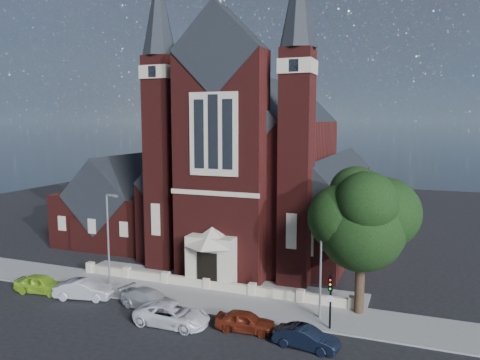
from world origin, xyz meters
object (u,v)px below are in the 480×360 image
Objects in this scene: car_white_suv at (172,315)px; car_silver_a at (84,290)px; car_navy at (306,338)px; parish_hall at (125,207)px; car_dark_red at (245,321)px; church at (267,173)px; car_lime_van at (41,284)px; car_silver_b at (150,299)px; street_lamp_right at (322,257)px; street_lamp_left at (109,235)px; street_tree at (363,222)px; traffic_signal at (330,294)px.

car_silver_a is at bearing 78.80° from car_white_suv.
parish_hall is at bearing 61.60° from car_navy.
church is at bearing 10.19° from car_dark_red.
car_lime_van is at bearing -119.73° from church.
car_silver_b is 8.13m from car_dark_red.
street_lamp_right is (26.09, -14.00, 0.59)m from parish_hall.
car_white_suv is (8.53, -4.63, -3.85)m from street_lamp_left.
street_lamp_left is 1.98× the size of car_dark_red.
street_tree is 2.67× the size of traffic_signal.
street_tree reaches higher than car_silver_a.
car_silver_a reaches higher than car_navy.
street_tree is 20.71m from street_lamp_left.
car_white_suv is (8.97, -1.76, -0.02)m from car_silver_a.
street_tree is 2.61× the size of car_navy.
parish_hall is 28.19m from car_dark_red.
car_lime_van is at bearing 93.18° from car_navy.
street_lamp_right is 19.05m from car_silver_a.
traffic_signal is (27.00, -15.57, -1.43)m from parish_hall.
car_lime_van is at bearing 83.00° from car_white_suv.
car_silver_b is 0.92× the size of car_white_suv.
traffic_signal is 0.81× the size of car_silver_b.
parish_hall is at bearing 150.02° from traffic_signal.
parish_hall is at bearing 51.00° from car_silver_b.
street_lamp_left is 6.75m from car_lime_van.
car_lime_van is (-25.15, -4.75, -6.21)m from street_tree.
traffic_signal is 0.98× the size of car_dark_red.
parish_hall is 2.98× the size of car_dark_red.
parish_hall is 1.51× the size of street_lamp_right.
car_navy is (18.41, -1.71, -0.09)m from car_silver_a.
street_lamp_right is at bearing 6.78° from car_navy.
car_silver_b is at bearing -167.74° from street_lamp_right.
car_lime_van is at bearing -146.80° from street_lamp_left.
car_lime_van is 0.82× the size of car_white_suv.
car_navy is (9.44, 0.05, -0.07)m from car_white_suv.
street_tree reaches higher than street_lamp_right.
traffic_signal reaches higher than car_silver_a.
street_tree is 9.25m from car_navy.
parish_hall reaches higher than car_silver_a.
street_lamp_left is 1.51× the size of car_white_suv.
car_silver_b is (5.97, 0.16, -0.04)m from car_silver_a.
street_lamp_right is 1.63× the size of car_silver_b.
traffic_signal is at bearing -10.17° from car_navy.
car_silver_b is (-2.38, -21.65, -7.47)m from church.
car_silver_a is at bearing -171.14° from street_lamp_right.
car_silver_b is at bearing -102.44° from car_silver_a.
car_dark_red is at bearing -158.24° from traffic_signal.
church is 2.86× the size of parish_hall.
street_lamp_left is 10.45m from car_white_suv.
street_lamp_left reaches higher than car_white_suv.
car_lime_van reaches higher than car_navy.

